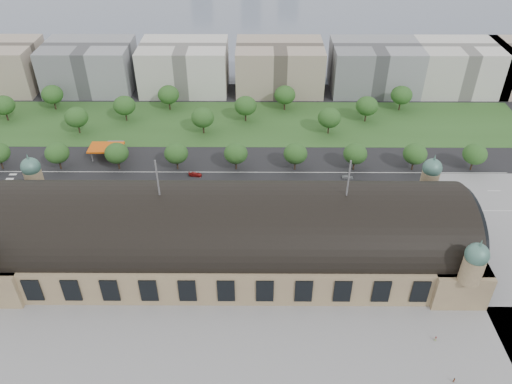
{
  "coord_description": "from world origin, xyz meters",
  "views": [
    {
      "loc": [
        8.97,
        -118.39,
        111.96
      ],
      "look_at": [
        8.31,
        17.45,
        14.0
      ],
      "focal_mm": 35.0,
      "sensor_mm": 36.0,
      "label": 1
    }
  ],
  "objects_px": {
    "bus_mid": "(237,198)",
    "parked_car_4": "(87,209)",
    "traffic_car_5": "(348,177)",
    "petrol_station": "(111,147)",
    "parked_car_1": "(66,211)",
    "traffic_car_4": "(201,194)",
    "pedestrian_1": "(454,380)",
    "parked_car_5": "(128,209)",
    "traffic_car_2": "(87,196)",
    "traffic_car_1": "(37,188)",
    "bus_west": "(190,204)",
    "parked_car_6": "(154,213)",
    "parked_car_2": "(96,209)",
    "parked_car_0": "(46,216)",
    "parked_car_3": "(80,216)",
    "bus_east": "(303,204)",
    "pedestrian_0": "(436,339)",
    "traffic_car_3": "(195,174)"
  },
  "relations": [
    {
      "from": "bus_mid",
      "to": "parked_car_4",
      "type": "bearing_deg",
      "value": 98.89
    },
    {
      "from": "traffic_car_5",
      "to": "petrol_station",
      "type": "bearing_deg",
      "value": 84.26
    },
    {
      "from": "traffic_car_5",
      "to": "parked_car_1",
      "type": "height_order",
      "value": "traffic_car_5"
    },
    {
      "from": "traffic_car_4",
      "to": "parked_car_4",
      "type": "height_order",
      "value": "parked_car_4"
    },
    {
      "from": "traffic_car_4",
      "to": "pedestrian_1",
      "type": "bearing_deg",
      "value": 37.11
    },
    {
      "from": "traffic_car_4",
      "to": "parked_car_5",
      "type": "distance_m",
      "value": 27.77
    },
    {
      "from": "traffic_car_2",
      "to": "traffic_car_5",
      "type": "bearing_deg",
      "value": 99.5
    },
    {
      "from": "traffic_car_1",
      "to": "bus_west",
      "type": "height_order",
      "value": "bus_west"
    },
    {
      "from": "petrol_station",
      "to": "parked_car_6",
      "type": "bearing_deg",
      "value": -59.28
    },
    {
      "from": "traffic_car_4",
      "to": "parked_car_2",
      "type": "relative_size",
      "value": 0.89
    },
    {
      "from": "parked_car_0",
      "to": "parked_car_6",
      "type": "xyz_separation_m",
      "value": [
        38.44,
        1.58,
        0.1
      ]
    },
    {
      "from": "petrol_station",
      "to": "traffic_car_1",
      "type": "bearing_deg",
      "value": -129.63
    },
    {
      "from": "bus_mid",
      "to": "parked_car_2",
      "type": "bearing_deg",
      "value": 99.28
    },
    {
      "from": "traffic_car_4",
      "to": "traffic_car_5",
      "type": "relative_size",
      "value": 0.91
    },
    {
      "from": "pedestrian_1",
      "to": "petrol_station",
      "type": "bearing_deg",
      "value": 101.32
    },
    {
      "from": "parked_car_3",
      "to": "bus_east",
      "type": "height_order",
      "value": "bus_east"
    },
    {
      "from": "traffic_car_5",
      "to": "parked_car_5",
      "type": "height_order",
      "value": "traffic_car_5"
    },
    {
      "from": "traffic_car_2",
      "to": "bus_east",
      "type": "distance_m",
      "value": 81.29
    },
    {
      "from": "traffic_car_2",
      "to": "parked_car_6",
      "type": "height_order",
      "value": "parked_car_6"
    },
    {
      "from": "parked_car_2",
      "to": "bus_west",
      "type": "height_order",
      "value": "bus_west"
    },
    {
      "from": "petrol_station",
      "to": "traffic_car_1",
      "type": "height_order",
      "value": "petrol_station"
    },
    {
      "from": "parked_car_2",
      "to": "pedestrian_0",
      "type": "distance_m",
      "value": 121.62
    },
    {
      "from": "traffic_car_2",
      "to": "bus_east",
      "type": "bearing_deg",
      "value": 87.89
    },
    {
      "from": "petrol_station",
      "to": "traffic_car_3",
      "type": "relative_size",
      "value": 2.67
    },
    {
      "from": "traffic_car_4",
      "to": "pedestrian_1",
      "type": "xyz_separation_m",
      "value": [
        70.7,
        -79.41,
        0.17
      ]
    },
    {
      "from": "pedestrian_0",
      "to": "pedestrian_1",
      "type": "relative_size",
      "value": 1.0
    },
    {
      "from": "parked_car_6",
      "to": "pedestrian_1",
      "type": "height_order",
      "value": "pedestrian_1"
    },
    {
      "from": "traffic_car_2",
      "to": "bus_west",
      "type": "bearing_deg",
      "value": 83.69
    },
    {
      "from": "parked_car_1",
      "to": "bus_mid",
      "type": "distance_m",
      "value": 62.11
    },
    {
      "from": "parked_car_6",
      "to": "pedestrian_1",
      "type": "relative_size",
      "value": 3.36
    },
    {
      "from": "traffic_car_5",
      "to": "bus_mid",
      "type": "relative_size",
      "value": 0.34
    },
    {
      "from": "petrol_station",
      "to": "bus_mid",
      "type": "height_order",
      "value": "petrol_station"
    },
    {
      "from": "petrol_station",
      "to": "bus_west",
      "type": "bearing_deg",
      "value": -45.26
    },
    {
      "from": "traffic_car_5",
      "to": "bus_mid",
      "type": "xyz_separation_m",
      "value": [
        -43.58,
        -15.33,
        1.05
      ]
    },
    {
      "from": "petrol_station",
      "to": "parked_car_6",
      "type": "height_order",
      "value": "petrol_station"
    },
    {
      "from": "traffic_car_4",
      "to": "bus_mid",
      "type": "bearing_deg",
      "value": 68.92
    },
    {
      "from": "traffic_car_4",
      "to": "parked_car_6",
      "type": "distance_m",
      "value": 20.1
    },
    {
      "from": "parked_car_1",
      "to": "pedestrian_0",
      "type": "distance_m",
      "value": 130.26
    },
    {
      "from": "bus_mid",
      "to": "pedestrian_1",
      "type": "height_order",
      "value": "bus_mid"
    },
    {
      "from": "parked_car_5",
      "to": "bus_east",
      "type": "xyz_separation_m",
      "value": [
        64.1,
        2.0,
        1.08
      ]
    },
    {
      "from": "parked_car_1",
      "to": "parked_car_6",
      "type": "relative_size",
      "value": 0.87
    },
    {
      "from": "traffic_car_3",
      "to": "bus_west",
      "type": "relative_size",
      "value": 0.41
    },
    {
      "from": "traffic_car_3",
      "to": "bus_mid",
      "type": "relative_size",
      "value": 0.41
    },
    {
      "from": "bus_east",
      "to": "parked_car_1",
      "type": "bearing_deg",
      "value": 87.44
    },
    {
      "from": "traffic_car_4",
      "to": "parked_car_1",
      "type": "height_order",
      "value": "parked_car_1"
    },
    {
      "from": "traffic_car_3",
      "to": "parked_car_2",
      "type": "bearing_deg",
      "value": 131.14
    },
    {
      "from": "traffic_car_3",
      "to": "parked_car_4",
      "type": "bearing_deg",
      "value": 128.73
    },
    {
      "from": "parked_car_4",
      "to": "parked_car_1",
      "type": "bearing_deg",
      "value": -111.11
    },
    {
      "from": "traffic_car_3",
      "to": "bus_mid",
      "type": "xyz_separation_m",
      "value": [
        17.36,
        -17.11,
        1.0
      ]
    },
    {
      "from": "parked_car_3",
      "to": "bus_west",
      "type": "relative_size",
      "value": 0.31
    }
  ]
}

